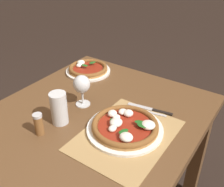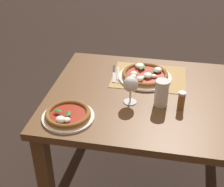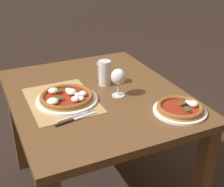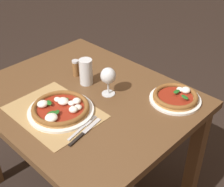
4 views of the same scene
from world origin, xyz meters
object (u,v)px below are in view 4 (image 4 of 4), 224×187
Objects in this scene: pepper_shaker at (76,68)px; pint_glass at (86,72)px; fork at (83,127)px; pizza_far at (176,97)px; wine_glass at (108,77)px; knife at (85,131)px; pizza_near at (61,109)px.

pint_glass is at bearing -7.70° from pepper_shaker.
fork is at bearing -44.53° from pint_glass.
wine_glass is (-0.28, -0.20, 0.09)m from pizza_far.
pizza_near is at bearing 175.43° from knife.
pint_glass is 0.11m from pepper_shaker.
wine_glass reaches higher than pizza_near.
pint_glass is 0.39m from fork.
wine_glass reaches higher than pizza_far.
pizza_far is 1.69× the size of wine_glass.
fork is at bearing -1.59° from pizza_near.
fork is (0.11, -0.28, -0.10)m from wine_glass.
pizza_far reaches higher than fork.
pizza_far is 0.51m from knife.
wine_glass is 0.31m from fork.
pepper_shaker reaches higher than pizza_far.
pizza_near is at bearing -125.57° from pizza_far.
pizza_far is 0.58m from pepper_shaker.
pizza_near is at bearing -67.47° from pint_glass.
fork is at bearing -110.06° from pizza_far.
pepper_shaker is (-0.10, 0.01, -0.02)m from pint_glass.
fork is 2.06× the size of pepper_shaker.
wine_glass is 0.72× the size of knife.
pizza_far is (0.34, 0.47, -0.00)m from pizza_near.
pint_glass is 0.42m from knife.
pizza_far reaches higher than knife.
pepper_shaker is at bearing 144.18° from knife.
pizza_far is 1.22× the size of knife.
pint_glass is (-0.45, -0.21, 0.05)m from pizza_far.
wine_glass is at bearing -1.27° from pepper_shaker.
wine_glass is at bearing 115.93° from knife.
fork is (0.27, -0.27, -0.06)m from pint_glass.
pizza_near is 0.29m from pint_glass.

